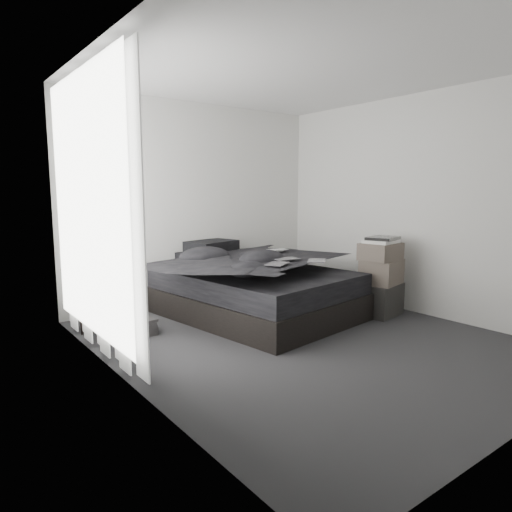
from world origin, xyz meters
TOP-DOWN VIEW (x-y plane):
  - floor at (0.00, 0.00)m, footprint 3.60×4.20m
  - ceiling at (0.00, 0.00)m, footprint 3.60×4.20m
  - wall_back at (0.00, 2.10)m, footprint 3.60×0.01m
  - wall_left at (-1.80, 0.00)m, footprint 0.01×4.20m
  - wall_right at (1.80, 0.00)m, footprint 0.01×4.20m
  - window_left at (-1.78, 0.90)m, footprint 0.02×2.00m
  - curtain_left at (-1.73, 0.90)m, footprint 0.06×2.12m
  - bed at (0.16, 1.02)m, footprint 1.96×2.41m
  - mattress at (0.16, 1.02)m, footprint 1.88×2.34m
  - duvet at (0.17, 0.97)m, footprint 1.87×2.09m
  - pillow_lower at (-0.01, 1.86)m, footprint 0.72×0.54m
  - pillow_upper at (0.07, 1.85)m, footprint 0.71×0.56m
  - laptop at (0.56, 1.13)m, footprint 0.39×0.29m
  - comic_a at (-0.02, 0.40)m, footprint 0.33×0.30m
  - comic_b at (0.27, 0.60)m, footprint 0.29×0.20m
  - comic_c at (0.45, 0.30)m, footprint 0.33×0.32m
  - side_stand at (-1.53, 1.59)m, footprint 0.51×0.51m
  - papers at (-1.52, 1.58)m, footprint 0.32×0.25m
  - floor_books at (-1.19, 1.11)m, footprint 0.16×0.23m
  - box_lower at (1.35, 0.15)m, footprint 0.57×0.48m
  - box_mid at (1.36, 0.14)m, footprint 0.55×0.48m
  - box_upper at (1.34, 0.14)m, footprint 0.50×0.42m
  - art_book_white at (1.35, 0.15)m, footprint 0.44×0.37m
  - art_book_snake at (1.36, 0.14)m, footprint 0.44×0.39m

SIDE VIEW (x-z plane):
  - floor at x=0.00m, z-range -0.01..0.01m
  - floor_books at x=-1.19m, z-range 0.00..0.16m
  - bed at x=0.16m, z-range 0.00..0.30m
  - box_lower at x=1.35m, z-range 0.00..0.38m
  - side_stand at x=-1.53m, z-range 0.00..0.75m
  - mattress at x=0.16m, z-range 0.30..0.54m
  - box_mid at x=1.36m, z-range 0.38..0.66m
  - pillow_lower at x=-0.01m, z-range 0.54..0.69m
  - duvet at x=0.17m, z-range 0.54..0.79m
  - pillow_upper at x=0.07m, z-range 0.69..0.83m
  - papers at x=-1.52m, z-range 0.75..0.76m
  - box_upper at x=1.34m, z-range 0.66..0.86m
  - comic_a at x=-0.02m, z-range 0.79..0.80m
  - comic_b at x=0.27m, z-range 0.80..0.81m
  - laptop at x=0.56m, z-range 0.79..0.82m
  - comic_c at x=0.45m, z-range 0.81..0.81m
  - art_book_white at x=1.35m, z-range 0.86..0.90m
  - art_book_snake at x=1.36m, z-range 0.90..0.94m
  - curtain_left at x=-1.73m, z-range 0.04..2.52m
  - wall_back at x=0.00m, z-range 0.00..2.60m
  - wall_left at x=-1.80m, z-range 0.00..2.60m
  - wall_right at x=1.80m, z-range 0.00..2.60m
  - window_left at x=-1.78m, z-range 0.20..2.50m
  - ceiling at x=0.00m, z-range 2.60..2.60m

